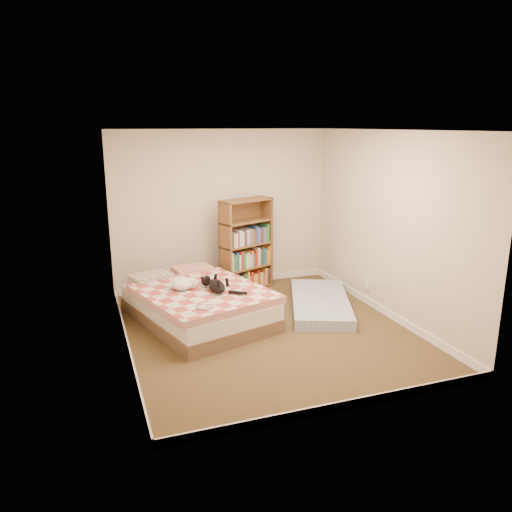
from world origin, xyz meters
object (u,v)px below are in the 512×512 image
object	(u,v)px
bed	(198,303)
floor_mattress	(320,303)
white_dog	(182,284)
black_cat	(216,285)
bookshelf	(246,256)

from	to	relation	value
bed	floor_mattress	xyz separation A→B (m)	(1.76, -0.14, -0.16)
floor_mattress	white_dog	size ratio (longest dim) A/B	4.14
black_cat	floor_mattress	bearing A→B (deg)	-17.84
white_dog	floor_mattress	bearing A→B (deg)	-30.44
bed	floor_mattress	world-z (taller)	bed
floor_mattress	white_dog	xyz separation A→B (m)	(-1.97, 0.09, 0.48)
bed	white_dog	size ratio (longest dim) A/B	5.45
bed	white_dog	xyz separation A→B (m)	(-0.21, -0.05, 0.31)
bookshelf	black_cat	world-z (taller)	bookshelf
black_cat	white_dog	bearing A→B (deg)	133.34
bed	bookshelf	xyz separation A→B (m)	(1.04, 1.06, 0.30)
bookshelf	floor_mattress	world-z (taller)	bookshelf
black_cat	white_dog	xyz separation A→B (m)	(-0.40, 0.19, 0.01)
bookshelf	black_cat	xyz separation A→B (m)	(-0.84, -1.31, 0.01)
bed	black_cat	world-z (taller)	black_cat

